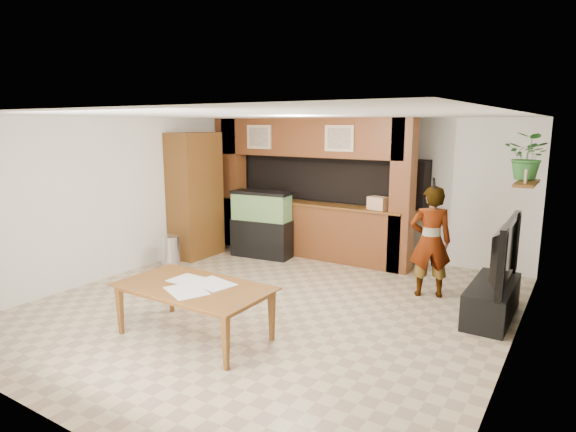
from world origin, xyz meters
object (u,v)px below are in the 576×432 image
Objects in this scene: aquarium at (262,225)px; person at (430,241)px; pantry_cabinet at (195,195)px; television at (496,251)px; dining_table at (193,312)px.

aquarium is 0.77× the size of person.
pantry_cabinet is 5.36m from television.
dining_table is (-1.92, -2.92, -0.50)m from person.
television is 1.01m from person.
person is (3.30, -0.43, 0.20)m from aquarium.
person is 3.53m from dining_table.
person reaches higher than dining_table.
television is at bearing 41.83° from dining_table.
person is (-0.94, 0.37, -0.07)m from television.
aquarium is at bearing 112.59° from dining_table.
television is (4.24, -0.80, 0.28)m from aquarium.
television is at bearing -17.67° from aquarium.
person is 0.90× the size of dining_table.
aquarium is at bearing 78.22° from television.
aquarium is 0.84× the size of television.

